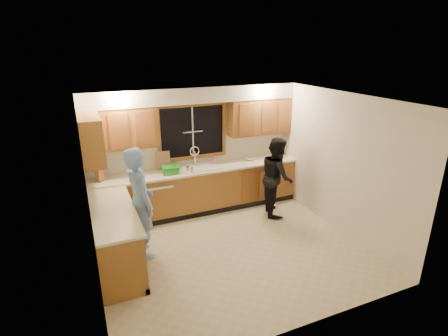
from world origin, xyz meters
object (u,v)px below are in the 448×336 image
Objects in this scene: dishwasher at (158,199)px; woman at (277,176)px; man at (140,203)px; dish_crate at (170,169)px; stove at (120,257)px; sink at (198,171)px; knife_block at (100,175)px; soap_bottle at (214,160)px; bowl at (249,159)px.

woman reaches higher than dishwasher.
dish_crate is (0.78, 1.10, 0.08)m from man.
man is (0.44, 0.66, 0.46)m from stove.
stove is (-0.95, -1.81, 0.04)m from dishwasher.
sink is 0.96m from dishwasher.
dish_crate reaches higher than dishwasher.
woman reaches higher than dish_crate.
sink reaches higher than dishwasher.
stove is 0.92m from man.
soap_bottle is at bearing -38.38° from knife_block.
dishwasher is at bearing -178.02° from bowl.
dishwasher is 3.69× the size of bowl.
dish_crate is at bearing -174.49° from sink.
knife_block is (-1.00, 0.04, 0.63)m from dishwasher.
knife_block is 1.23× the size of soap_bottle.
sink is 1.79m from man.
man is 8.17× the size of bowl.
soap_bottle is at bearing 11.88° from sink.
woman reaches higher than sink.
knife_block is at bearing 11.94° from man.
knife_block is at bearing -179.45° from bowl.
man is at bearing -139.58° from sink.
bowl is (0.79, -0.03, -0.07)m from soap_bottle.
dishwasher is at bearing -42.11° from knife_block.
knife_block is 1.27m from dish_crate.
woman is at bearing -38.75° from soap_bottle.
knife_block is 0.75× the size of dish_crate.
soap_bottle is at bearing 70.60° from woman.
soap_bottle reaches higher than dish_crate.
stove is 4.81× the size of soap_bottle.
dishwasher is 1.18m from knife_block.
stove is 0.50× the size of man.
sink is at bearing 5.51° from dish_crate.
stove is at bearing 136.17° from man.
stove is at bearing -117.69° from dishwasher.
man reaches higher than stove.
sink is 4.59× the size of soap_bottle.
sink is 0.60m from dish_crate.
bowl is at bearing 32.31° from stove.
bowl is (1.17, 0.06, 0.08)m from sink.
woman is at bearing 19.08° from stove.
dishwasher is 2.04m from stove.
soap_bottle is at bearing -65.04° from man.
woman is at bearing -27.58° from sink.
man is (-1.36, -1.16, 0.04)m from sink.
soap_bottle is at bearing 178.15° from bowl.
woman is 6.81× the size of knife_block.
stove is 1.94m from knife_block.
sink is 1.18m from bowl.
woman is 1.30m from soap_bottle.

